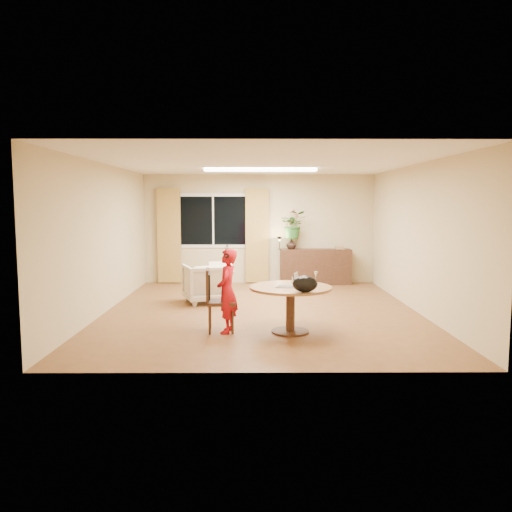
{
  "coord_description": "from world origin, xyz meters",
  "views": [
    {
      "loc": [
        -0.15,
        -8.73,
        1.9
      ],
      "look_at": [
        -0.1,
        -0.2,
        1.01
      ],
      "focal_mm": 35.0,
      "sensor_mm": 36.0,
      "label": 1
    }
  ],
  "objects_px": {
    "armchair": "(206,283)",
    "child": "(227,291)",
    "dining_table": "(290,296)",
    "sideboard": "(315,267)",
    "dining_chair": "(221,300)"
  },
  "relations": [
    {
      "from": "armchair",
      "to": "child",
      "type": "bearing_deg",
      "value": 83.68
    },
    {
      "from": "dining_table",
      "to": "child",
      "type": "height_order",
      "value": "child"
    },
    {
      "from": "dining_table",
      "to": "sideboard",
      "type": "xyz_separation_m",
      "value": [
        0.93,
        4.49,
        -0.13
      ]
    },
    {
      "from": "dining_table",
      "to": "dining_chair",
      "type": "relative_size",
      "value": 1.28
    },
    {
      "from": "child",
      "to": "armchair",
      "type": "relative_size",
      "value": 1.51
    },
    {
      "from": "child",
      "to": "dining_chair",
      "type": "bearing_deg",
      "value": -112.77
    },
    {
      "from": "sideboard",
      "to": "armchair",
      "type": "bearing_deg",
      "value": -137.55
    },
    {
      "from": "child",
      "to": "dining_table",
      "type": "bearing_deg",
      "value": 97.69
    },
    {
      "from": "dining_chair",
      "to": "dining_table",
      "type": "bearing_deg",
      "value": -7.04
    },
    {
      "from": "armchair",
      "to": "sideboard",
      "type": "relative_size",
      "value": 0.5
    },
    {
      "from": "dining_chair",
      "to": "child",
      "type": "relative_size",
      "value": 0.76
    },
    {
      "from": "dining_table",
      "to": "child",
      "type": "bearing_deg",
      "value": 179.69
    },
    {
      "from": "dining_table",
      "to": "sideboard",
      "type": "bearing_deg",
      "value": 78.27
    },
    {
      "from": "armchair",
      "to": "sideboard",
      "type": "xyz_separation_m",
      "value": [
        2.39,
        2.19,
        0.04
      ]
    },
    {
      "from": "child",
      "to": "sideboard",
      "type": "height_order",
      "value": "child"
    }
  ]
}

